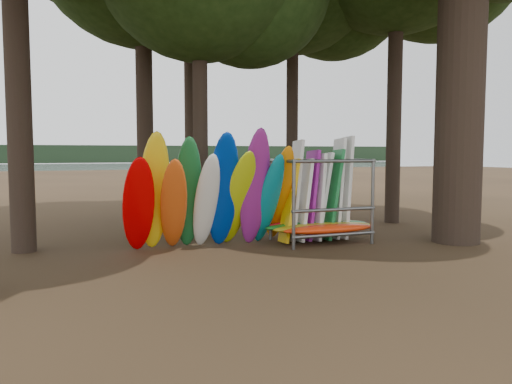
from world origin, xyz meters
name	(u,v)px	position (x,y,z in m)	size (l,w,h in m)	color
ground	(295,257)	(0.00, 0.00, 0.00)	(120.00, 120.00, 0.00)	#47331E
lake	(107,170)	(0.00, 60.00, 0.00)	(160.00, 160.00, 0.00)	gray
far_shore	(91,154)	(0.00, 110.00, 2.00)	(160.00, 4.00, 4.00)	black
kayak_row	(213,197)	(-1.49, 1.62, 1.31)	(4.54, 2.21, 3.14)	#E50002
storage_rack	(320,203)	(1.47, 1.54, 1.04)	(3.09, 1.55, 2.86)	slate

